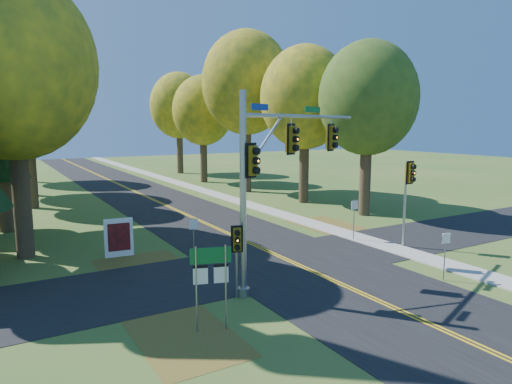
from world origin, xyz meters
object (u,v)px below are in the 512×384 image
east_signal_pole (409,182)px  info_kiosk (119,238)px  traffic_mast (278,163)px  route_sign_cluster (211,271)px

east_signal_pole → info_kiosk: (-14.01, 6.30, -2.64)m
traffic_mast → info_kiosk: (-4.90, 7.30, -4.15)m
traffic_mast → route_sign_cluster: traffic_mast is taller
east_signal_pole → info_kiosk: 15.59m
route_sign_cluster → info_kiosk: size_ratio=1.46×
traffic_mast → info_kiosk: traffic_mast is taller
info_kiosk → route_sign_cluster: bearing=-81.2°
info_kiosk → traffic_mast: bearing=-50.1°
traffic_mast → route_sign_cluster: bearing=-168.0°
east_signal_pole → route_sign_cluster: (-13.53, -3.83, -1.60)m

